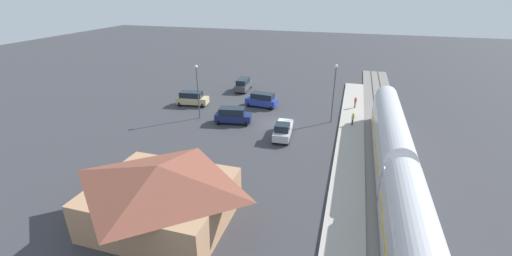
{
  "coord_description": "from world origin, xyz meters",
  "views": [
    {
      "loc": [
        -9.15,
        40.22,
        17.42
      ],
      "look_at": [
        1.57,
        4.19,
        1.0
      ],
      "focal_mm": 22.86,
      "sensor_mm": 36.0,
      "label": 1
    }
  ],
  "objects_px": {
    "pedestrian_waiting_far": "(355,102)",
    "suv_blue": "(262,100)",
    "station_building": "(161,193)",
    "light_pole_near_platform": "(334,87)",
    "pedestrian_on_platform": "(353,118)",
    "suv_tan": "(192,98)",
    "pickup_silver": "(283,130)",
    "suv_navy": "(233,115)",
    "suv_charcoal": "(243,84)",
    "light_pole_lot_center": "(198,86)"
  },
  "relations": [
    {
      "from": "pedestrian_waiting_far",
      "to": "suv_blue",
      "type": "bearing_deg",
      "value": 11.22
    },
    {
      "from": "station_building",
      "to": "suv_tan",
      "type": "bearing_deg",
      "value": -67.89
    },
    {
      "from": "suv_blue",
      "to": "suv_charcoal",
      "type": "distance_m",
      "value": 9.2
    },
    {
      "from": "pedestrian_waiting_far",
      "to": "suv_blue",
      "type": "distance_m",
      "value": 14.26
    },
    {
      "from": "suv_charcoal",
      "to": "light_pole_near_platform",
      "type": "relative_size",
      "value": 0.61
    },
    {
      "from": "light_pole_near_platform",
      "to": "light_pole_lot_center",
      "type": "height_order",
      "value": "light_pole_near_platform"
    },
    {
      "from": "light_pole_near_platform",
      "to": "light_pole_lot_center",
      "type": "bearing_deg",
      "value": 11.98
    },
    {
      "from": "light_pole_lot_center",
      "to": "pedestrian_waiting_far",
      "type": "bearing_deg",
      "value": -154.78
    },
    {
      "from": "station_building",
      "to": "pedestrian_on_platform",
      "type": "relative_size",
      "value": 6.46
    },
    {
      "from": "suv_navy",
      "to": "suv_tan",
      "type": "relative_size",
      "value": 1.01
    },
    {
      "from": "pedestrian_waiting_far",
      "to": "light_pole_near_platform",
      "type": "relative_size",
      "value": 0.21
    },
    {
      "from": "station_building",
      "to": "light_pole_near_platform",
      "type": "distance_m",
      "value": 27.47
    },
    {
      "from": "pedestrian_on_platform",
      "to": "suv_charcoal",
      "type": "distance_m",
      "value": 22.56
    },
    {
      "from": "suv_navy",
      "to": "pickup_silver",
      "type": "bearing_deg",
      "value": 161.49
    },
    {
      "from": "suv_blue",
      "to": "suv_charcoal",
      "type": "height_order",
      "value": "same"
    },
    {
      "from": "station_building",
      "to": "pickup_silver",
      "type": "xyz_separation_m",
      "value": [
        -5.83,
        -18.23,
        -1.6
      ]
    },
    {
      "from": "suv_tan",
      "to": "suv_charcoal",
      "type": "distance_m",
      "value": 11.12
    },
    {
      "from": "suv_blue",
      "to": "suv_tan",
      "type": "xyz_separation_m",
      "value": [
        10.78,
        2.46,
        0.0
      ]
    },
    {
      "from": "pedestrian_waiting_far",
      "to": "suv_tan",
      "type": "distance_m",
      "value": 25.31
    },
    {
      "from": "suv_navy",
      "to": "light_pole_near_platform",
      "type": "xyz_separation_m",
      "value": [
        -12.97,
        -4.19,
        3.92
      ]
    },
    {
      "from": "light_pole_near_platform",
      "to": "suv_charcoal",
      "type": "bearing_deg",
      "value": -33.04
    },
    {
      "from": "pedestrian_on_platform",
      "to": "station_building",
      "type": "bearing_deg",
      "value": 59.67
    },
    {
      "from": "light_pole_near_platform",
      "to": "light_pole_lot_center",
      "type": "xyz_separation_m",
      "value": [
        18.16,
        3.85,
        -0.23
      ]
    },
    {
      "from": "station_building",
      "to": "suv_blue",
      "type": "distance_m",
      "value": 28.37
    },
    {
      "from": "station_building",
      "to": "suv_tan",
      "type": "distance_m",
      "value": 27.96
    },
    {
      "from": "suv_blue",
      "to": "light_pole_near_platform",
      "type": "relative_size",
      "value": 0.63
    },
    {
      "from": "light_pole_lot_center",
      "to": "suv_tan",
      "type": "bearing_deg",
      "value": -53.3
    },
    {
      "from": "pickup_silver",
      "to": "suv_tan",
      "type": "bearing_deg",
      "value": -25.05
    },
    {
      "from": "suv_navy",
      "to": "suv_charcoal",
      "type": "bearing_deg",
      "value": -76.79
    },
    {
      "from": "pickup_silver",
      "to": "light_pole_near_platform",
      "type": "height_order",
      "value": "light_pole_near_platform"
    },
    {
      "from": "suv_navy",
      "to": "pedestrian_on_platform",
      "type": "bearing_deg",
      "value": -168.46
    },
    {
      "from": "station_building",
      "to": "light_pole_lot_center",
      "type": "bearing_deg",
      "value": -71.74
    },
    {
      "from": "suv_navy",
      "to": "suv_charcoal",
      "type": "height_order",
      "value": "same"
    },
    {
      "from": "suv_tan",
      "to": "light_pole_lot_center",
      "type": "relative_size",
      "value": 0.66
    },
    {
      "from": "suv_blue",
      "to": "pickup_silver",
      "type": "distance_m",
      "value": 11.53
    },
    {
      "from": "pedestrian_on_platform",
      "to": "pickup_silver",
      "type": "distance_m",
      "value": 10.04
    },
    {
      "from": "light_pole_near_platform",
      "to": "light_pole_lot_center",
      "type": "distance_m",
      "value": 18.57
    },
    {
      "from": "suv_blue",
      "to": "light_pole_lot_center",
      "type": "distance_m",
      "value": 10.86
    },
    {
      "from": "pedestrian_waiting_far",
      "to": "suv_blue",
      "type": "xyz_separation_m",
      "value": [
        13.98,
        2.77,
        -0.13
      ]
    },
    {
      "from": "pedestrian_on_platform",
      "to": "suv_navy",
      "type": "distance_m",
      "value": 16.14
    },
    {
      "from": "pedestrian_on_platform",
      "to": "suv_navy",
      "type": "bearing_deg",
      "value": 11.54
    },
    {
      "from": "station_building",
      "to": "suv_blue",
      "type": "bearing_deg",
      "value": -90.55
    },
    {
      "from": "station_building",
      "to": "pedestrian_waiting_far",
      "type": "distance_m",
      "value": 34.24
    },
    {
      "from": "suv_tan",
      "to": "light_pole_lot_center",
      "type": "bearing_deg",
      "value": 126.7
    },
    {
      "from": "suv_blue",
      "to": "suv_tan",
      "type": "relative_size",
      "value": 1.0
    },
    {
      "from": "suv_blue",
      "to": "suv_charcoal",
      "type": "bearing_deg",
      "value": -52.99
    },
    {
      "from": "pedestrian_on_platform",
      "to": "suv_tan",
      "type": "xyz_separation_m",
      "value": [
        24.55,
        -1.86,
        -0.13
      ]
    },
    {
      "from": "suv_charcoal",
      "to": "pedestrian_waiting_far",
      "type": "bearing_deg",
      "value": 166.83
    },
    {
      "from": "station_building",
      "to": "suv_charcoal",
      "type": "height_order",
      "value": "station_building"
    },
    {
      "from": "suv_charcoal",
      "to": "pickup_silver",
      "type": "bearing_deg",
      "value": 122.47
    }
  ]
}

